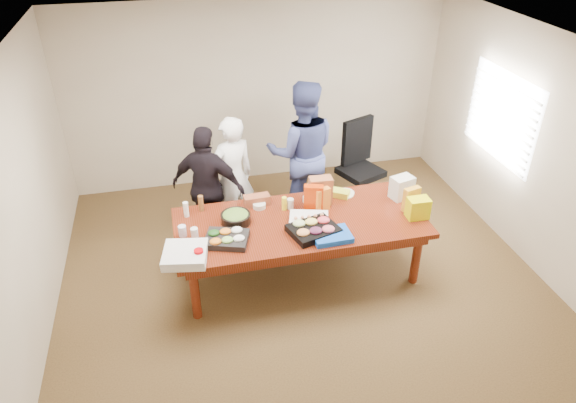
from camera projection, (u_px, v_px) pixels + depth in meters
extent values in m
cube|color=#47301E|center=(300.00, 273.00, 6.29)|extent=(5.50, 5.00, 0.02)
cube|color=white|center=(303.00, 45.00, 4.86)|extent=(5.50, 5.00, 0.02)
cube|color=beige|center=(258.00, 93.00, 7.64)|extent=(5.50, 0.04, 2.70)
cube|color=beige|center=(395.00, 349.00, 3.50)|extent=(5.50, 0.04, 2.70)
cube|color=beige|center=(23.00, 205.00, 5.03)|extent=(0.04, 5.00, 2.70)
cube|color=beige|center=(530.00, 148.00, 6.11)|extent=(0.04, 5.00, 2.70)
cube|color=white|center=(501.00, 116.00, 6.52)|extent=(0.03, 1.40, 1.10)
cube|color=beige|center=(498.00, 117.00, 6.51)|extent=(0.04, 1.36, 1.00)
cube|color=#4C1C0F|center=(300.00, 248.00, 6.08)|extent=(2.80, 1.20, 0.75)
cube|color=black|center=(361.00, 169.00, 7.27)|extent=(0.79, 0.79, 1.19)
imported|color=white|center=(232.00, 177.00, 6.60)|extent=(0.69, 0.56, 1.63)
imported|color=#3C4783|center=(302.00, 152.00, 6.86)|extent=(1.04, 0.87, 1.93)
imported|color=black|center=(208.00, 188.00, 6.43)|extent=(1.00, 0.78, 1.59)
cube|color=black|center=(227.00, 239.00, 5.53)|extent=(0.53, 0.47, 0.07)
cube|color=black|center=(313.00, 230.00, 5.66)|extent=(0.59, 0.52, 0.08)
cube|color=white|center=(309.00, 220.00, 5.83)|extent=(0.50, 0.43, 0.07)
cylinder|color=black|center=(236.00, 218.00, 5.83)|extent=(0.42, 0.42, 0.11)
cube|color=blue|center=(331.00, 236.00, 5.59)|extent=(0.42, 0.32, 0.06)
cube|color=#C53003|center=(314.00, 198.00, 5.99)|extent=(0.24, 0.15, 0.32)
cube|color=orange|center=(411.00, 199.00, 6.00)|extent=(0.21, 0.12, 0.29)
cube|color=orange|center=(322.00, 199.00, 6.01)|extent=(0.20, 0.13, 0.28)
cylinder|color=white|center=(290.00, 204.00, 6.08)|extent=(0.09, 0.09, 0.12)
cylinder|color=yellow|center=(284.00, 203.00, 6.04)|extent=(0.06, 0.06, 0.16)
cylinder|color=brown|center=(201.00, 203.00, 6.02)|extent=(0.06, 0.06, 0.19)
cylinder|color=white|center=(186.00, 209.00, 5.92)|extent=(0.07, 0.07, 0.18)
cube|color=#D0DF30|center=(339.00, 193.00, 6.32)|extent=(0.27, 0.25, 0.08)
cube|color=brown|center=(257.00, 200.00, 6.15)|extent=(0.31, 0.14, 0.12)
cube|color=#995330|center=(320.00, 191.00, 6.11)|extent=(0.27, 0.17, 0.34)
cylinder|color=#BD0006|center=(199.00, 255.00, 5.25)|extent=(0.12, 0.12, 0.13)
cylinder|color=silver|center=(194.00, 233.00, 5.59)|extent=(0.08, 0.08, 0.11)
cylinder|color=silver|center=(182.00, 231.00, 5.61)|extent=(0.09, 0.09, 0.12)
cube|color=silver|center=(185.00, 257.00, 5.29)|extent=(0.50, 0.50, 0.05)
cube|color=silver|center=(185.00, 253.00, 5.26)|extent=(0.50, 0.50, 0.05)
cylinder|color=silver|center=(344.00, 194.00, 6.37)|extent=(0.27, 0.27, 0.01)
cylinder|color=silver|center=(346.00, 193.00, 6.40)|extent=(0.26, 0.26, 0.01)
cylinder|color=beige|center=(310.00, 199.00, 6.22)|extent=(0.20, 0.20, 0.07)
cylinder|color=beige|center=(259.00, 206.00, 6.10)|extent=(0.18, 0.18, 0.06)
cube|color=silver|center=(402.00, 187.00, 6.25)|extent=(0.29, 0.24, 0.27)
cube|color=#E0DF03|center=(418.00, 208.00, 5.89)|extent=(0.24, 0.17, 0.24)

